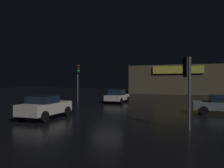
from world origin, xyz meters
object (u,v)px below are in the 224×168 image
(traffic_signal_main, at_px, (187,75))
(car_far, at_px, (223,104))
(traffic_signal_opposite, at_px, (78,75))
(car_crossing, at_px, (45,107))
(store_building, at_px, (179,80))
(car_near, at_px, (117,96))

(traffic_signal_main, bearing_deg, car_far, 69.82)
(traffic_signal_opposite, bearing_deg, car_crossing, -72.26)
(traffic_signal_opposite, bearing_deg, traffic_signal_main, -44.99)
(car_crossing, bearing_deg, store_building, 78.98)
(store_building, relative_size, car_far, 4.27)
(traffic_signal_opposite, bearing_deg, store_building, 65.18)
(car_crossing, bearing_deg, car_far, 28.31)
(car_near, bearing_deg, traffic_signal_main, -58.63)
(store_building, distance_m, car_crossing, 35.68)
(car_far, bearing_deg, car_crossing, -151.69)
(car_far, bearing_deg, traffic_signal_main, -110.18)
(car_near, height_order, car_far, car_near)
(car_far, bearing_deg, car_near, 150.22)
(traffic_signal_opposite, height_order, car_near, traffic_signal_opposite)
(store_building, height_order, traffic_signal_main, store_building)
(car_near, bearing_deg, traffic_signal_opposite, 179.55)
(traffic_signal_main, bearing_deg, traffic_signal_opposite, 135.01)
(car_near, bearing_deg, car_far, -29.78)
(car_near, relative_size, car_far, 0.92)
(traffic_signal_opposite, xyz_separation_m, car_near, (4.97, -0.04, -2.42))
(car_near, bearing_deg, car_crossing, -95.45)
(store_building, height_order, traffic_signal_opposite, store_building)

